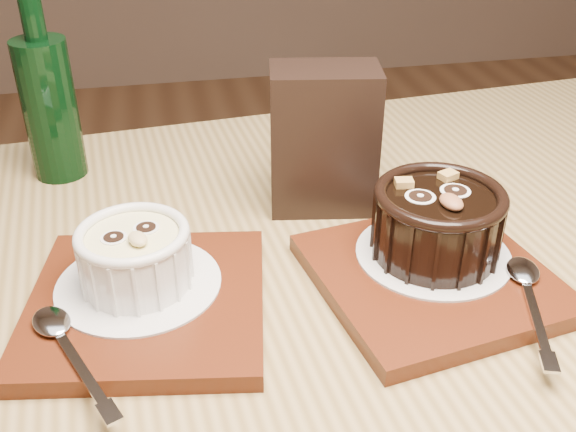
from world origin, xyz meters
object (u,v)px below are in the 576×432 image
condiment_stand (324,140)px  green_bottle (49,104)px  ramekin_white (135,254)px  tray_right (431,277)px  tray_left (147,304)px  table (306,400)px  ramekin_dark (438,219)px

condiment_stand → green_bottle: 0.29m
ramekin_white → tray_right: bearing=-27.5°
tray_left → green_bottle: size_ratio=0.88×
tray_right → condiment_stand: size_ratio=1.29×
table → condiment_stand: bearing=72.7°
ramekin_white → condiment_stand: bearing=12.8°
ramekin_white → tray_right: size_ratio=0.49×
table → ramekin_white: (-0.13, 0.05, 0.13)m
condiment_stand → table: bearing=-107.3°
green_bottle → ramekin_dark: bearing=-37.2°
ramekin_white → condiment_stand: 0.22m
ramekin_dark → green_bottle: green_bottle is taller
tray_left → ramekin_dark: bearing=2.2°
tray_left → tray_right: (0.23, -0.01, 0.00)m
tray_right → tray_left: bearing=177.2°
ramekin_white → condiment_stand: size_ratio=0.62×
table → tray_right: tray_right is taller
table → green_bottle: (-0.21, 0.29, 0.17)m
condiment_stand → ramekin_white: bearing=-146.2°
ramekin_white → ramekin_dark: 0.24m
table → tray_right: bearing=10.6°
table → green_bottle: 0.39m
ramekin_white → table: bearing=-41.4°
table → ramekin_white: size_ratio=14.53×
tray_left → green_bottle: (-0.09, 0.26, 0.07)m
ramekin_dark → table: bearing=-167.7°
tray_left → tray_right: bearing=-2.8°
ramekin_dark → ramekin_white: bearing=171.7°
tray_left → ramekin_white: ramekin_white is taller
table → ramekin_dark: bearing=19.1°
condiment_stand → green_bottle: green_bottle is taller
ramekin_white → green_bottle: 0.26m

